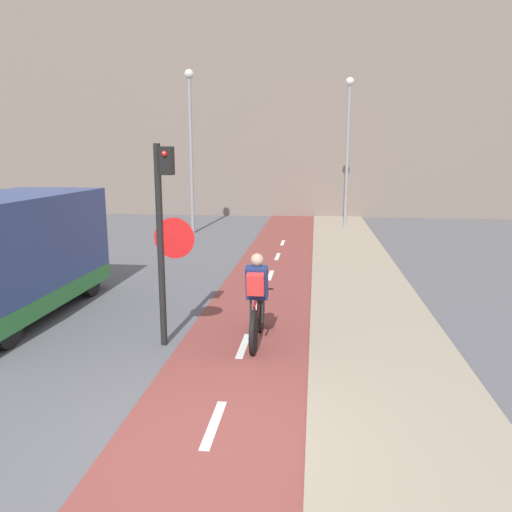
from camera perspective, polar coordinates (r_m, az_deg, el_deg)
name	(u,v)px	position (r m, az deg, el deg)	size (l,w,h in m)	color
ground_plane	(205,450)	(5.87, -5.88, -21.20)	(120.00, 120.00, 0.00)	#5B5B60
bike_lane	(205,449)	(5.87, -5.87, -21.07)	(2.19, 60.00, 0.02)	brown
sidewalk_strip	(421,463)	(5.86, 18.37, -21.54)	(2.40, 60.00, 0.05)	gray
building_row_background	(297,102)	(28.51, 4.66, 17.13)	(60.00, 5.20, 11.91)	slate
traffic_light_pole	(165,224)	(8.19, -10.41, 3.58)	(0.67, 0.25, 3.34)	black
street_lamp_far	(191,135)	(20.41, -7.49, 13.60)	(0.36, 0.36, 6.39)	gray
street_lamp_sidewalk	(348,137)	(22.14, 10.47, 13.25)	(0.36, 0.36, 6.32)	gray
cyclist_near	(257,302)	(8.43, 0.12, -5.27)	(0.46, 1.77, 1.56)	black
van	(6,258)	(10.88, -26.70, -0.22)	(2.11, 4.85, 2.40)	#334784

